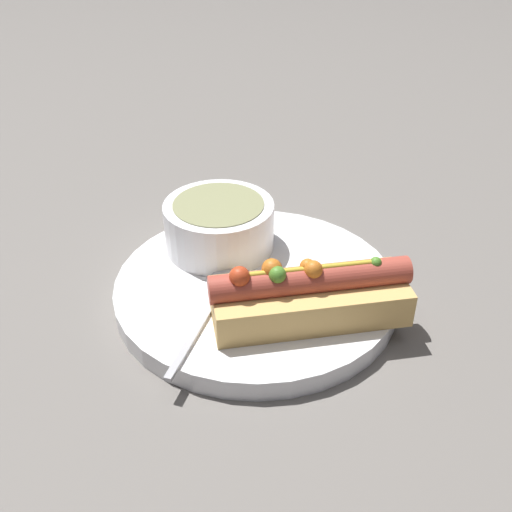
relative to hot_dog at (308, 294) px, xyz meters
The scene contains 5 objects.
ground_plane 0.08m from the hot_dog, 108.24° to the left, with size 4.00×4.00×0.00m, color slate.
dinner_plate 0.08m from the hot_dog, 108.24° to the left, with size 0.27×0.27×0.02m.
hot_dog is the anchor object (origin of this frame).
soup_bowl 0.14m from the hot_dog, 103.46° to the left, with size 0.11×0.11×0.05m.
spoon 0.09m from the hot_dog, 129.47° to the left, with size 0.12×0.14×0.01m.
Camera 1 is at (-0.18, -0.43, 0.36)m, focal length 42.00 mm.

